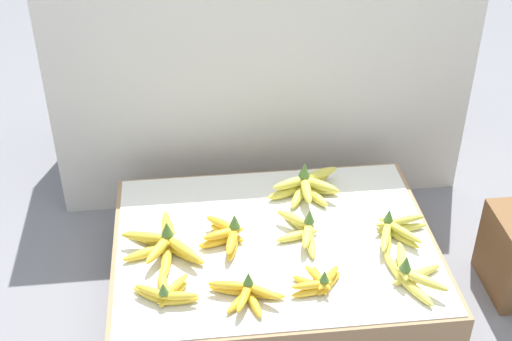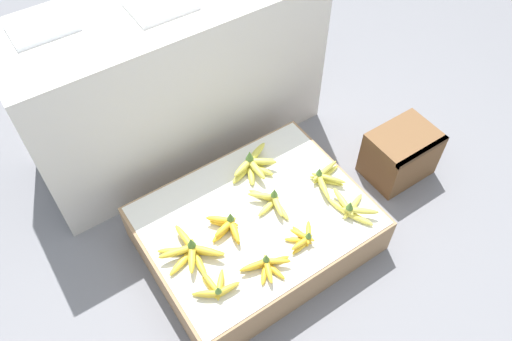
# 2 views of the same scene
# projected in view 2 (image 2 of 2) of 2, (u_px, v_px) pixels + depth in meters

# --- Properties ---
(ground_plane) EXTENTS (10.00, 10.00, 0.00)m
(ground_plane) POSITION_uv_depth(u_px,v_px,m) (256.00, 241.00, 2.36)
(ground_plane) COLOR slate
(display_platform) EXTENTS (0.98, 0.75, 0.22)m
(display_platform) POSITION_uv_depth(u_px,v_px,m) (256.00, 229.00, 2.27)
(display_platform) COLOR #997551
(display_platform) RESTS_ON ground_plane
(back_vendor_table) EXTENTS (1.47, 0.55, 0.84)m
(back_vendor_table) POSITION_uv_depth(u_px,v_px,m) (173.00, 79.00, 2.45)
(back_vendor_table) COLOR beige
(back_vendor_table) RESTS_ON ground_plane
(wooden_crate) EXTENTS (0.33, 0.25, 0.27)m
(wooden_crate) POSITION_uv_depth(u_px,v_px,m) (400.00, 154.00, 2.52)
(wooden_crate) COLOR brown
(wooden_crate) RESTS_ON ground_plane
(banana_bunch_front_left) EXTENTS (0.19, 0.14, 0.08)m
(banana_bunch_front_left) POSITION_uv_depth(u_px,v_px,m) (216.00, 288.00, 1.94)
(banana_bunch_front_left) COLOR gold
(banana_bunch_front_left) RESTS_ON display_platform
(banana_bunch_front_midleft) EXTENTS (0.21, 0.15, 0.09)m
(banana_bunch_front_midleft) POSITION_uv_depth(u_px,v_px,m) (266.00, 266.00, 2.01)
(banana_bunch_front_midleft) COLOR gold
(banana_bunch_front_midleft) RESTS_ON display_platform
(banana_bunch_front_midright) EXTENTS (0.16, 0.13, 0.08)m
(banana_bunch_front_midright) POSITION_uv_depth(u_px,v_px,m) (304.00, 238.00, 2.09)
(banana_bunch_front_midright) COLOR gold
(banana_bunch_front_midright) RESTS_ON display_platform
(banana_bunch_front_right) EXTENTS (0.16, 0.24, 0.10)m
(banana_bunch_front_right) POSITION_uv_depth(u_px,v_px,m) (351.00, 208.00, 2.18)
(banana_bunch_front_right) COLOR #DBCC4C
(banana_bunch_front_right) RESTS_ON display_platform
(banana_bunch_middle_left) EXTENTS (0.25, 0.27, 0.11)m
(banana_bunch_middle_left) POSITION_uv_depth(u_px,v_px,m) (190.00, 251.00, 2.04)
(banana_bunch_middle_left) COLOR gold
(banana_bunch_middle_left) RESTS_ON display_platform
(banana_bunch_middle_midleft) EXTENTS (0.15, 0.19, 0.10)m
(banana_bunch_middle_midleft) POSITION_uv_depth(u_px,v_px,m) (227.00, 226.00, 2.11)
(banana_bunch_middle_midleft) COLOR gold
(banana_bunch_middle_midleft) RESTS_ON display_platform
(banana_bunch_middle_midright) EXTENTS (0.14, 0.24, 0.10)m
(banana_bunch_middle_midright) POSITION_uv_depth(u_px,v_px,m) (270.00, 201.00, 2.20)
(banana_bunch_middle_midright) COLOR #DBCC4C
(banana_bunch_middle_midright) RESTS_ON display_platform
(banana_bunch_middle_right) EXTENTS (0.19, 0.17, 0.09)m
(banana_bunch_middle_right) POSITION_uv_depth(u_px,v_px,m) (325.00, 178.00, 2.28)
(banana_bunch_middle_right) COLOR gold
(banana_bunch_middle_right) RESTS_ON display_platform
(banana_bunch_back_midright) EXTENTS (0.26, 0.21, 0.11)m
(banana_bunch_back_midright) POSITION_uv_depth(u_px,v_px,m) (253.00, 165.00, 2.33)
(banana_bunch_back_midright) COLOR gold
(banana_bunch_back_midright) RESTS_ON display_platform
(foam_tray_white) EXTENTS (0.26, 0.22, 0.02)m
(foam_tray_white) POSITION_uv_depth(u_px,v_px,m) (160.00, 5.00, 2.09)
(foam_tray_white) COLOR white
(foam_tray_white) RESTS_ON back_vendor_table
(foam_tray_dark) EXTENTS (0.26, 0.20, 0.02)m
(foam_tray_dark) POSITION_uv_depth(u_px,v_px,m) (42.00, 27.00, 1.99)
(foam_tray_dark) COLOR white
(foam_tray_dark) RESTS_ON back_vendor_table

